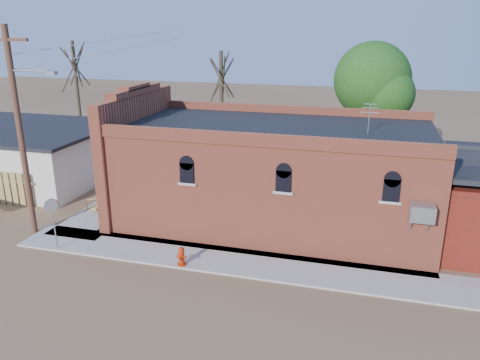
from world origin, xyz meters
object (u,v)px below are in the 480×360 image
(fire_hydrant, at_px, (182,256))
(brick_bar, at_px, (268,173))
(utility_pole, at_px, (21,129))
(stop_sign, at_px, (52,210))
(trash_barrel, at_px, (125,205))

(fire_hydrant, bearing_deg, brick_bar, 66.61)
(brick_bar, xyz_separation_m, utility_pole, (-9.79, -4.29, 2.43))
(fire_hydrant, distance_m, stop_sign, 5.76)
(utility_pole, bearing_deg, brick_bar, 23.69)
(brick_bar, distance_m, fire_hydrant, 6.21)
(stop_sign, bearing_deg, trash_barrel, 73.12)
(utility_pole, xyz_separation_m, stop_sign, (1.99, -1.20, -3.00))
(brick_bar, height_order, stop_sign, brick_bar)
(fire_hydrant, relative_size, trash_barrel, 0.96)
(brick_bar, xyz_separation_m, fire_hydrant, (-2.19, -5.50, -1.88))
(utility_pole, relative_size, trash_barrel, 11.26)
(stop_sign, height_order, trash_barrel, stop_sign)
(utility_pole, bearing_deg, trash_barrel, 46.71)
(utility_pole, relative_size, stop_sign, 4.09)
(fire_hydrant, distance_m, trash_barrel, 6.36)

